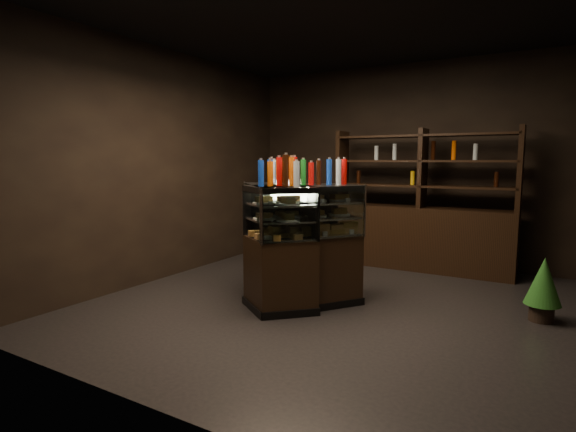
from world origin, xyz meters
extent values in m
plane|color=black|center=(0.00, 0.00, 0.00)|extent=(5.00, 5.00, 0.00)
cube|color=black|center=(0.00, 2.50, 1.50)|extent=(5.00, 0.02, 3.00)
cube|color=black|center=(0.00, -2.50, 1.50)|extent=(5.00, 0.02, 3.00)
cube|color=black|center=(-2.50, 0.00, 1.50)|extent=(0.02, 5.00, 3.00)
cube|color=black|center=(0.00, 0.00, 3.00)|extent=(5.00, 5.00, 0.02)
cube|color=black|center=(-0.36, -0.19, 0.38)|extent=(1.15, 1.28, 0.76)
cube|color=black|center=(-0.36, -0.19, 0.04)|extent=(1.19, 1.32, 0.08)
cube|color=black|center=(-0.36, -0.19, 1.27)|extent=(1.15, 1.28, 0.06)
cube|color=silver|center=(-0.36, -0.19, 0.77)|extent=(1.09, 1.22, 0.02)
cube|color=silver|center=(-0.36, -0.19, 0.95)|extent=(1.09, 1.22, 0.02)
cube|color=silver|center=(-0.36, -0.19, 1.11)|extent=(1.09, 1.22, 0.02)
cube|color=white|center=(-0.11, -0.37, 1.03)|extent=(0.69, 0.95, 0.54)
cylinder|color=silver|center=(0.22, 0.11, 1.03)|extent=(0.03, 0.03, 0.56)
cylinder|color=silver|center=(-0.46, -0.83, 1.03)|extent=(0.03, 0.03, 0.56)
cube|color=black|center=(-0.66, -0.21, 0.38)|extent=(1.23, 1.24, 0.76)
cube|color=black|center=(-0.66, -0.21, 0.04)|extent=(1.26, 1.28, 0.08)
cube|color=black|center=(-0.66, -0.21, 1.27)|extent=(1.23, 1.24, 0.06)
cube|color=silver|center=(-0.66, -0.21, 0.77)|extent=(1.16, 1.18, 0.02)
cube|color=silver|center=(-0.66, -0.21, 0.95)|extent=(1.16, 1.18, 0.02)
cube|color=silver|center=(-0.66, -0.21, 1.11)|extent=(1.16, 1.18, 0.02)
cube|color=white|center=(-0.87, -0.42, 1.03)|extent=(0.81, 0.84, 0.54)
cylinder|color=silver|center=(-0.46, -0.83, 1.03)|extent=(0.03, 0.03, 0.56)
cylinder|color=silver|center=(-1.27, 0.01, 1.03)|extent=(0.03, 0.03, 0.56)
cube|color=#B28D40|center=(-0.62, -0.60, 0.81)|extent=(0.18, 0.20, 0.06)
cube|color=#B28D40|center=(-0.52, -0.47, 0.81)|extent=(0.18, 0.20, 0.06)
cube|color=#B28D40|center=(-0.43, -0.34, 0.81)|extent=(0.18, 0.20, 0.06)
cube|color=#B28D40|center=(-0.33, -0.21, 0.81)|extent=(0.18, 0.20, 0.06)
cube|color=#B28D40|center=(-0.24, -0.08, 0.81)|extent=(0.18, 0.20, 0.06)
cube|color=#B28D40|center=(-0.14, 0.06, 0.81)|extent=(0.18, 0.20, 0.06)
cube|color=#B28D40|center=(-0.05, 0.19, 0.81)|extent=(0.18, 0.20, 0.06)
cylinder|color=white|center=(-0.62, -0.55, 0.97)|extent=(0.24, 0.24, 0.01)
cube|color=#B28D40|center=(-0.62, -0.55, 1.00)|extent=(0.17, 0.19, 0.05)
cylinder|color=white|center=(-0.44, -0.31, 0.97)|extent=(0.24, 0.24, 0.01)
cube|color=#B28D40|center=(-0.44, -0.31, 1.00)|extent=(0.17, 0.19, 0.05)
cylinder|color=white|center=(-0.27, -0.07, 0.97)|extent=(0.24, 0.24, 0.01)
cube|color=#B28D40|center=(-0.27, -0.07, 1.00)|extent=(0.17, 0.19, 0.05)
cylinder|color=white|center=(-0.10, 0.17, 0.97)|extent=(0.24, 0.24, 0.01)
cube|color=#B28D40|center=(-0.10, 0.17, 1.00)|extent=(0.17, 0.19, 0.05)
cylinder|color=white|center=(-0.62, -0.55, 1.13)|extent=(0.24, 0.24, 0.02)
cube|color=#B28D40|center=(-0.62, -0.55, 1.16)|extent=(0.17, 0.19, 0.05)
cylinder|color=white|center=(-0.44, -0.31, 1.13)|extent=(0.24, 0.24, 0.02)
cube|color=#B28D40|center=(-0.44, -0.31, 1.16)|extent=(0.17, 0.19, 0.05)
cylinder|color=white|center=(-0.27, -0.07, 1.13)|extent=(0.24, 0.24, 0.02)
cube|color=#B28D40|center=(-0.27, -0.07, 1.16)|extent=(0.17, 0.19, 0.05)
cylinder|color=white|center=(-0.10, 0.17, 1.13)|extent=(0.24, 0.24, 0.02)
cube|color=#B28D40|center=(-0.10, 0.17, 1.16)|extent=(0.17, 0.19, 0.05)
cube|color=#B28D40|center=(-1.02, 0.12, 0.81)|extent=(0.19, 0.19, 0.06)
cube|color=#B28D40|center=(-0.90, 0.00, 0.81)|extent=(0.19, 0.19, 0.06)
cube|color=#B28D40|center=(-0.79, -0.11, 0.81)|extent=(0.19, 0.19, 0.06)
cube|color=#B28D40|center=(-0.68, -0.23, 0.81)|extent=(0.19, 0.19, 0.06)
cube|color=#B28D40|center=(-0.56, -0.35, 0.81)|extent=(0.19, 0.19, 0.06)
cube|color=#B28D40|center=(-0.45, -0.47, 0.81)|extent=(0.19, 0.19, 0.06)
cube|color=#B28D40|center=(-0.34, -0.58, 0.81)|extent=(0.19, 0.19, 0.06)
cylinder|color=white|center=(-0.96, 0.11, 0.97)|extent=(0.24, 0.24, 0.01)
cube|color=#B28D40|center=(-0.96, 0.11, 1.00)|extent=(0.18, 0.18, 0.05)
cylinder|color=white|center=(-0.76, -0.11, 0.97)|extent=(0.24, 0.24, 0.01)
cube|color=#B28D40|center=(-0.76, -0.11, 1.00)|extent=(0.18, 0.18, 0.05)
cylinder|color=white|center=(-0.55, -0.32, 0.97)|extent=(0.24, 0.24, 0.01)
cube|color=#B28D40|center=(-0.55, -0.32, 1.00)|extent=(0.18, 0.18, 0.05)
cylinder|color=white|center=(-0.35, -0.53, 0.97)|extent=(0.24, 0.24, 0.01)
cube|color=#B28D40|center=(-0.35, -0.53, 1.00)|extent=(0.18, 0.18, 0.05)
cylinder|color=white|center=(-0.96, 0.11, 1.13)|extent=(0.24, 0.24, 0.02)
cube|color=#B28D40|center=(-0.96, 0.11, 1.16)|extent=(0.18, 0.18, 0.05)
cylinder|color=white|center=(-0.76, -0.11, 1.13)|extent=(0.24, 0.24, 0.02)
cube|color=#B28D40|center=(-0.76, -0.11, 1.16)|extent=(0.18, 0.18, 0.05)
cylinder|color=white|center=(-0.55, -0.32, 1.13)|extent=(0.24, 0.24, 0.02)
cube|color=#B28D40|center=(-0.55, -0.32, 1.16)|extent=(0.18, 0.18, 0.05)
cylinder|color=white|center=(-0.35, -0.53, 1.13)|extent=(0.24, 0.24, 0.02)
cube|color=#B28D40|center=(-0.35, -0.53, 1.16)|extent=(0.18, 0.18, 0.05)
cylinder|color=#0F38B2|center=(-0.64, -0.59, 1.44)|extent=(0.06, 0.06, 0.28)
cylinder|color=silver|center=(-0.64, -0.59, 1.59)|extent=(0.03, 0.03, 0.02)
cylinder|color=#B20C0A|center=(-0.59, -0.51, 1.44)|extent=(0.06, 0.06, 0.28)
cylinder|color=silver|center=(-0.59, -0.51, 1.59)|extent=(0.03, 0.03, 0.02)
cylinder|color=silver|center=(-0.53, -0.43, 1.44)|extent=(0.06, 0.06, 0.28)
cylinder|color=silver|center=(-0.53, -0.43, 1.59)|extent=(0.03, 0.03, 0.02)
cylinder|color=black|center=(-0.47, -0.35, 1.44)|extent=(0.06, 0.06, 0.28)
cylinder|color=silver|center=(-0.47, -0.35, 1.59)|extent=(0.03, 0.03, 0.02)
cylinder|color=yellow|center=(-0.41, -0.27, 1.44)|extent=(0.06, 0.06, 0.28)
cylinder|color=silver|center=(-0.41, -0.27, 1.59)|extent=(0.03, 0.03, 0.02)
cylinder|color=#147223|center=(-0.36, -0.19, 1.44)|extent=(0.06, 0.06, 0.28)
cylinder|color=silver|center=(-0.36, -0.19, 1.59)|extent=(0.03, 0.03, 0.02)
cylinder|color=#D8590A|center=(-0.30, -0.11, 1.44)|extent=(0.06, 0.06, 0.28)
cylinder|color=silver|center=(-0.30, -0.11, 1.59)|extent=(0.03, 0.03, 0.02)
cylinder|color=#0F38B2|center=(-0.24, -0.03, 1.44)|extent=(0.06, 0.06, 0.28)
cylinder|color=silver|center=(-0.24, -0.03, 1.59)|extent=(0.03, 0.03, 0.02)
cylinder|color=#B20C0A|center=(-0.19, 0.05, 1.44)|extent=(0.06, 0.06, 0.28)
cylinder|color=silver|center=(-0.19, 0.05, 1.59)|extent=(0.03, 0.03, 0.02)
cylinder|color=silver|center=(-0.13, 0.13, 1.44)|extent=(0.06, 0.06, 0.28)
cylinder|color=silver|center=(-0.13, 0.13, 1.59)|extent=(0.03, 0.03, 0.02)
cylinder|color=black|center=(-0.07, 0.21, 1.44)|extent=(0.06, 0.06, 0.28)
cylinder|color=silver|center=(-0.07, 0.21, 1.59)|extent=(0.03, 0.03, 0.02)
cylinder|color=#0F38B2|center=(-1.00, 0.14, 1.44)|extent=(0.06, 0.06, 0.28)
cylinder|color=silver|center=(-1.00, 0.14, 1.59)|extent=(0.03, 0.03, 0.02)
cylinder|color=#B20C0A|center=(-0.93, 0.07, 1.44)|extent=(0.06, 0.06, 0.28)
cylinder|color=silver|center=(-0.93, 0.07, 1.59)|extent=(0.03, 0.03, 0.02)
cylinder|color=silver|center=(-0.86, 0.00, 1.44)|extent=(0.06, 0.06, 0.28)
cylinder|color=silver|center=(-0.86, 0.00, 1.59)|extent=(0.03, 0.03, 0.02)
cylinder|color=black|center=(-0.79, -0.07, 1.44)|extent=(0.06, 0.06, 0.28)
cylinder|color=silver|center=(-0.79, -0.07, 1.59)|extent=(0.03, 0.03, 0.02)
cylinder|color=yellow|center=(-0.72, -0.14, 1.44)|extent=(0.06, 0.06, 0.28)
cylinder|color=silver|center=(-0.72, -0.14, 1.59)|extent=(0.03, 0.03, 0.02)
cylinder|color=#147223|center=(-0.66, -0.21, 1.44)|extent=(0.06, 0.06, 0.28)
cylinder|color=silver|center=(-0.66, -0.21, 1.59)|extent=(0.03, 0.03, 0.02)
cylinder|color=#D8590A|center=(-0.59, -0.28, 1.44)|extent=(0.06, 0.06, 0.28)
cylinder|color=silver|center=(-0.59, -0.28, 1.59)|extent=(0.03, 0.03, 0.02)
cylinder|color=#0F38B2|center=(-0.52, -0.35, 1.44)|extent=(0.06, 0.06, 0.28)
cylinder|color=silver|center=(-0.52, -0.35, 1.59)|extent=(0.03, 0.03, 0.02)
cylinder|color=#B20C0A|center=(-0.45, -0.42, 1.44)|extent=(0.06, 0.06, 0.28)
cylinder|color=silver|center=(-0.45, -0.42, 1.59)|extent=(0.03, 0.03, 0.02)
cylinder|color=silver|center=(-0.39, -0.49, 1.44)|extent=(0.06, 0.06, 0.28)
cylinder|color=silver|center=(-0.39, -0.49, 1.59)|extent=(0.03, 0.03, 0.02)
cylinder|color=black|center=(-0.32, -0.56, 1.44)|extent=(0.06, 0.06, 0.28)
cylinder|color=silver|center=(-0.32, -0.56, 1.59)|extent=(0.03, 0.03, 0.02)
cylinder|color=black|center=(1.90, 0.53, 0.08)|extent=(0.22, 0.22, 0.17)
cone|color=#1B5317|center=(1.90, 0.53, 0.40)|extent=(0.34, 0.34, 0.47)
cone|color=#1B5317|center=(1.90, 0.53, 0.55)|extent=(0.26, 0.26, 0.33)
cube|color=black|center=(0.34, 2.05, 0.45)|extent=(2.51, 0.43, 0.90)
cube|color=black|center=(-0.89, 2.05, 1.45)|extent=(0.06, 0.38, 1.10)
cube|color=black|center=(0.34, 2.05, 1.45)|extent=(0.06, 0.38, 1.10)
cube|color=black|center=(1.56, 2.05, 1.45)|extent=(0.06, 0.38, 1.10)
cube|color=black|center=(0.34, 2.05, 1.20)|extent=(2.46, 0.38, 0.03)
cube|color=black|center=(0.34, 2.05, 1.55)|extent=(2.46, 0.38, 0.03)
cube|color=black|center=(0.34, 2.05, 1.90)|extent=(2.46, 0.38, 0.03)
cylinder|color=#0F38B2|center=(-0.62, 2.05, 1.32)|extent=(0.06, 0.06, 0.22)
cylinder|color=#B20C0A|center=(-0.35, 2.05, 1.32)|extent=(0.06, 0.06, 0.22)
cylinder|color=silver|center=(-0.07, 2.05, 1.32)|extent=(0.06, 0.06, 0.22)
cylinder|color=black|center=(0.20, 2.05, 1.32)|extent=(0.06, 0.06, 0.22)
cylinder|color=yellow|center=(0.47, 2.05, 1.32)|extent=(0.06, 0.06, 0.22)
cylinder|color=#147223|center=(0.74, 2.05, 1.32)|extent=(0.06, 0.06, 0.22)
cylinder|color=#D8590A|center=(1.02, 2.05, 1.32)|extent=(0.06, 0.06, 0.22)
cylinder|color=#0F38B2|center=(1.29, 2.05, 1.32)|extent=(0.06, 0.06, 0.22)
camera|label=1|loc=(1.90, -4.37, 1.56)|focal=28.00mm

